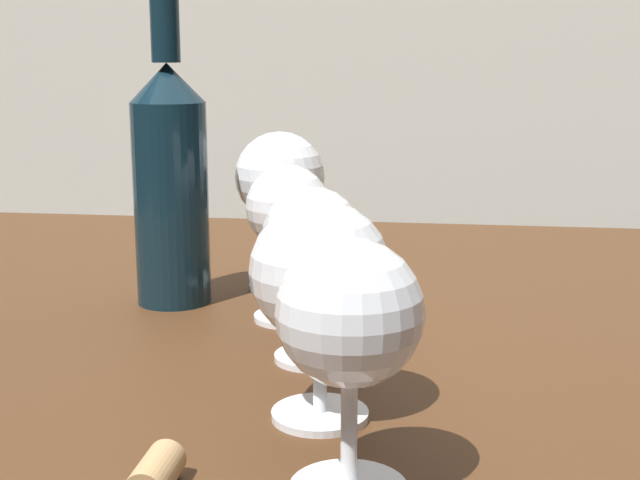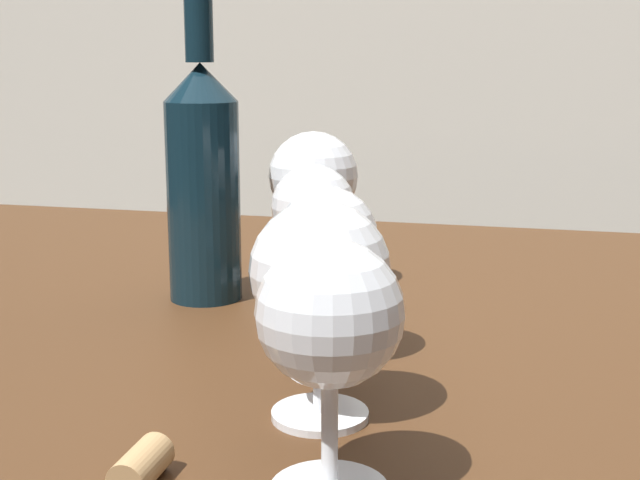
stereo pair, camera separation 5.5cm
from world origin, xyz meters
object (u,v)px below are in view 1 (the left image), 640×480
Objects in this scene: wine_glass_white at (311,242)px; wine_glass_cabernet at (280,180)px; cork at (156,475)px; wine_glass_merlot at (288,213)px; wine_glass_rose at (350,321)px; wine_glass_empty at (320,276)px; wine_bottle at (170,176)px.

wine_glass_cabernet is at bearing 106.50° from wine_glass_white.
wine_glass_white reaches higher than cork.
wine_glass_merlot is 0.88× the size of wine_glass_cabernet.
cork is at bearing -89.08° from wine_glass_cabernet.
wine_glass_merlot is 0.10m from wine_glass_cabernet.
wine_glass_empty reaches higher than wine_glass_rose.
wine_bottle is (-0.09, -0.06, 0.01)m from wine_glass_cabernet.
wine_glass_cabernet is at bearing 90.92° from cork.
wine_glass_rose is 1.02× the size of wine_glass_merlot.
wine_glass_merlot is 3.26× the size of cork.
wine_glass_white is 3.20× the size of cork.
wine_glass_cabernet reaches higher than wine_glass_white.
wine_bottle is 0.39m from cork.
cork is (-0.10, -0.01, -0.09)m from wine_glass_rose.
wine_bottle is at bearing 160.04° from wine_glass_merlot.
wine_bottle is at bearing 136.74° from wine_glass_white.
wine_glass_rose reaches higher than wine_glass_merlot.
wine_glass_cabernet reaches higher than cork.
wine_glass_empty is at bearing 106.38° from wine_glass_rose.
wine_glass_rose is 0.31m from wine_glass_merlot.
wine_glass_cabernet is 0.11m from wine_bottle.
wine_glass_merlot is 0.13m from wine_bottle.
wine_glass_rose reaches higher than wine_glass_white.
wine_glass_empty is 0.91× the size of wine_glass_cabernet.
wine_glass_merlot is (-0.03, 0.10, 0.00)m from wine_glass_white.
wine_glass_empty is 0.11m from wine_glass_white.
wine_glass_empty reaches higher than cork.
wine_glass_empty is 3.39× the size of cork.
wine_glass_rose is 0.13m from cork.
wine_glass_merlot is at bearing 105.07° from wine_glass_empty.
wine_glass_rose is 0.98× the size of wine_glass_empty.
wine_glass_white is 0.24m from cork.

